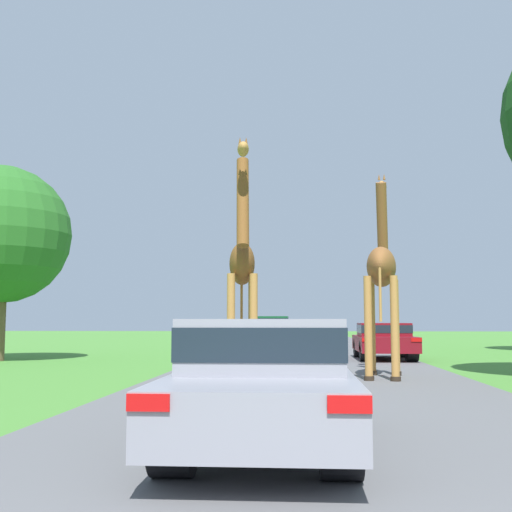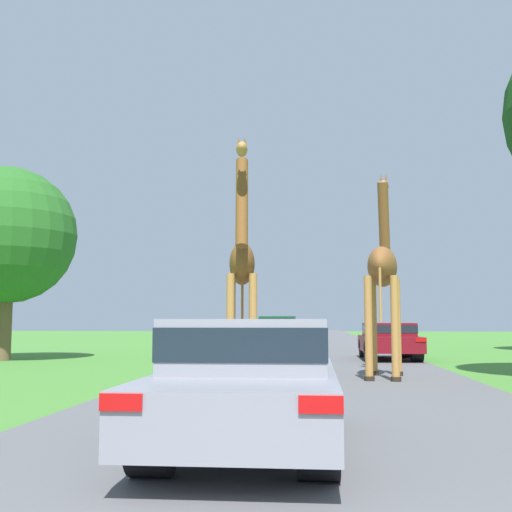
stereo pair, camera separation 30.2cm
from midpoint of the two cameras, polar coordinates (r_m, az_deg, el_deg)
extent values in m
cube|color=#5B5B5E|center=(31.75, 4.18, -8.15)|extent=(7.33, 120.00, 0.00)
cylinder|color=#B77F3D|center=(14.01, -0.84, -6.39)|extent=(0.18, 0.18, 2.36)
cylinder|color=#2D2319|center=(14.07, -0.84, -10.98)|extent=(0.23, 0.23, 0.11)
cylinder|color=#B77F3D|center=(14.01, -2.87, -6.38)|extent=(0.18, 0.18, 2.36)
cylinder|color=#2D2319|center=(14.06, -2.89, -10.98)|extent=(0.23, 0.23, 0.11)
cylinder|color=#B77F3D|center=(15.20, -0.93, -6.34)|extent=(0.18, 0.18, 2.36)
cylinder|color=#2D2319|center=(15.25, -0.93, -10.58)|extent=(0.23, 0.23, 0.11)
cylinder|color=#B77F3D|center=(15.20, -2.80, -6.33)|extent=(0.18, 0.18, 2.36)
cylinder|color=#2D2319|center=(15.25, -2.82, -10.57)|extent=(0.23, 0.23, 0.11)
ellipsoid|color=brown|center=(14.66, -1.84, -0.70)|extent=(0.76, 1.75, 0.96)
cylinder|color=brown|center=(13.88, -1.81, 4.85)|extent=(0.36, 0.92, 2.08)
ellipsoid|color=#B77F3D|center=(13.68, -1.79, 9.47)|extent=(0.30, 0.58, 0.30)
cylinder|color=#B77F3D|center=(15.42, -1.85, -3.37)|extent=(0.06, 0.06, 1.30)
cone|color=brown|center=(13.91, -1.51, 10.20)|extent=(0.07, 0.07, 0.16)
cone|color=brown|center=(13.91, -2.07, 10.21)|extent=(0.07, 0.07, 0.16)
cylinder|color=#B77F3D|center=(16.17, 9.72, -6.26)|extent=(0.18, 0.18, 2.34)
cylinder|color=#2D2319|center=(16.22, 9.79, -10.21)|extent=(0.23, 0.23, 0.11)
cylinder|color=#B77F3D|center=(16.14, 11.79, -6.22)|extent=(0.18, 0.18, 2.34)
cylinder|color=#2D2319|center=(16.19, 11.87, -10.18)|extent=(0.23, 0.23, 0.11)
cylinder|color=#B77F3D|center=(14.66, 9.36, -6.33)|extent=(0.18, 0.18, 2.34)
cylinder|color=#2D2319|center=(14.72, 9.43, -10.68)|extent=(0.23, 0.23, 0.11)
cylinder|color=#B77F3D|center=(14.64, 11.64, -6.29)|extent=(0.18, 0.18, 2.34)
cylinder|color=#2D2319|center=(14.69, 11.73, -10.65)|extent=(0.23, 0.23, 0.11)
ellipsoid|color=brown|center=(15.45, 10.54, -0.97)|extent=(1.01, 2.23, 0.94)
cylinder|color=brown|center=(16.71, 10.64, 2.94)|extent=(0.40, 0.92, 2.03)
ellipsoid|color=#B77F3D|center=(17.31, 10.64, 6.07)|extent=(0.33, 0.59, 0.30)
cylinder|color=#B77F3D|center=(14.39, 10.39, -3.19)|extent=(0.06, 0.06, 1.29)
cone|color=brown|center=(17.20, 10.38, 6.93)|extent=(0.07, 0.07, 0.16)
cone|color=brown|center=(17.19, 10.82, 6.94)|extent=(0.07, 0.07, 0.16)
cube|color=gray|center=(6.94, -0.46, -12.24)|extent=(1.78, 4.37, 0.53)
cube|color=gray|center=(6.90, -0.46, -7.86)|extent=(1.60, 1.97, 0.53)
cube|color=#19232D|center=(6.89, -0.46, -7.63)|extent=(1.62, 1.99, 0.32)
cube|color=red|center=(4.88, -11.36, -12.65)|extent=(0.32, 0.03, 0.13)
cube|color=red|center=(4.71, 6.47, -12.98)|extent=(0.32, 0.03, 0.13)
cylinder|color=black|center=(8.34, -4.74, -12.61)|extent=(0.36, 0.67, 0.67)
cylinder|color=black|center=(8.24, 5.33, -12.68)|extent=(0.36, 0.67, 0.67)
cylinder|color=black|center=(5.78, -8.85, -15.61)|extent=(0.36, 0.67, 0.67)
cylinder|color=black|center=(5.65, 5.94, -15.89)|extent=(0.36, 0.67, 0.67)
cube|color=#144C28|center=(31.11, 1.03, -7.09)|extent=(1.88, 4.56, 0.68)
cube|color=#144C28|center=(31.11, 1.03, -5.92)|extent=(1.69, 2.05, 0.58)
cube|color=#19232D|center=(31.11, 1.03, -5.87)|extent=(1.71, 2.07, 0.35)
cube|color=red|center=(28.88, -0.75, -6.71)|extent=(0.34, 0.03, 0.16)
cube|color=red|center=(28.79, 2.33, -6.71)|extent=(0.34, 0.03, 0.16)
cylinder|color=black|center=(32.53, -0.17, -7.54)|extent=(0.38, 0.65, 0.65)
cylinder|color=black|center=(32.46, 2.50, -7.54)|extent=(0.38, 0.65, 0.65)
cylinder|color=black|center=(29.81, -0.56, -7.70)|extent=(0.38, 0.65, 0.65)
cylinder|color=black|center=(29.72, 2.35, -7.70)|extent=(0.38, 0.65, 0.65)
cube|color=maroon|center=(22.83, 10.92, -7.63)|extent=(1.87, 4.02, 0.51)
cube|color=maroon|center=(22.82, 10.90, -6.43)|extent=(1.69, 1.81, 0.44)
cube|color=#19232D|center=(22.82, 10.90, -6.38)|extent=(1.71, 1.83, 0.27)
cube|color=red|center=(20.74, 9.46, -7.35)|extent=(0.34, 0.03, 0.12)
cube|color=red|center=(20.93, 13.68, -7.25)|extent=(0.34, 0.03, 0.12)
cylinder|color=black|center=(23.96, 8.79, -8.07)|extent=(0.37, 0.68, 0.68)
cylinder|color=black|center=(24.13, 12.37, -7.99)|extent=(0.37, 0.68, 0.68)
cylinder|color=black|center=(21.56, 9.32, -8.33)|extent=(0.37, 0.68, 0.68)
cylinder|color=black|center=(21.75, 13.30, -8.22)|extent=(0.37, 0.68, 0.68)
sphere|color=#286623|center=(23.43, -22.09, 1.81)|extent=(4.68, 4.68, 4.68)
camera|label=1|loc=(0.15, -90.59, 0.06)|focal=45.00mm
camera|label=2|loc=(0.15, 89.41, -0.06)|focal=45.00mm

